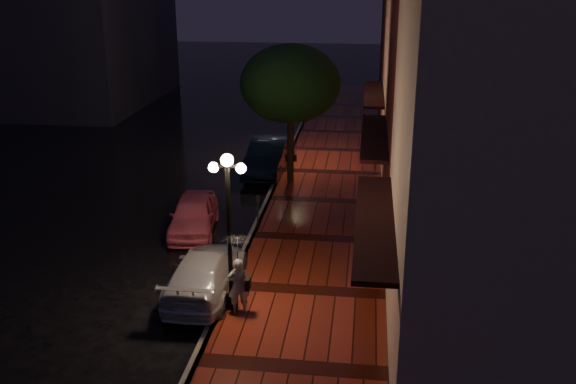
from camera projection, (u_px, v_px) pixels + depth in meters
The scene contains 15 objects.
ground at pixel (252, 238), 22.10m from camera, with size 120.00×120.00×0.00m, color black.
sidewalk at pixel (317, 240), 21.81m from camera, with size 4.50×60.00×0.15m, color #41130B.
curb at pixel (252, 236), 22.08m from camera, with size 0.25×60.00×0.15m, color #595451.
storefront_near at pixel (510, 186), 14.25m from camera, with size 5.00×8.00×8.50m, color gray.
storefront_mid at pixel (467, 73), 21.32m from camera, with size 5.00×8.00×11.00m, color #511914.
storefront_far at pixel (441, 68), 29.14m from camera, with size 5.00×8.00×9.00m, color #8C5951.
storefront_extra at pixel (425, 35), 38.34m from camera, with size 5.00×12.00×10.00m, color #511914.
streetlamp_near at pixel (229, 223), 16.52m from camera, with size 0.96×0.36×4.31m.
streetlamp_far at pixel (293, 110), 29.62m from camera, with size 0.96×0.36×4.31m.
street_tree at pixel (291, 86), 26.23m from camera, with size 4.16×4.16×5.80m.
pink_car at pixel (194, 215), 22.47m from camera, with size 1.52×3.77×1.29m, color #E85F76.
navy_car at pixel (268, 157), 28.93m from camera, with size 1.60×4.60×1.51m, color black.
silver_car at pixel (206, 273), 18.20m from camera, with size 1.78×4.38×1.27m, color #ADAEB5.
woman_with_umbrella at pixel (238, 263), 16.60m from camera, with size 0.91×0.93×2.20m.
parking_meter at pixel (258, 209), 22.18m from camera, with size 0.12×0.09×1.28m.
Camera 1 is at (3.77, -20.00, 8.85)m, focal length 40.00 mm.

